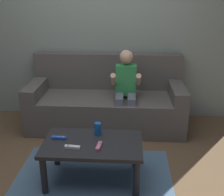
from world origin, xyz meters
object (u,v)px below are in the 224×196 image
Objects in this scene: person_seated_on_couch at (126,88)px; coffee_table at (93,148)px; game_remote_pink_far_corner at (99,146)px; soda_can at (98,129)px; game_remote_blue_center at (59,138)px; game_remote_white_near_edge at (72,147)px; couch at (106,103)px.

coffee_table is (-0.29, -1.04, -0.26)m from person_seated_on_couch.
soda_can reaches higher than game_remote_pink_far_corner.
soda_can reaches higher than game_remote_blue_center.
game_remote_white_near_edge is 1.01× the size of game_remote_blue_center.
person_seated_on_couch reaches higher than soda_can.
person_seated_on_couch is 7.44× the size of game_remote_blue_center.
person_seated_on_couch is 1.14× the size of coffee_table.
game_remote_blue_center is at bearing 134.23° from game_remote_white_near_edge.
soda_can is (0.00, -1.07, 0.15)m from couch.
game_remote_white_near_edge is at bearing -125.73° from soda_can.
soda_can is (0.20, 0.28, 0.05)m from game_remote_white_near_edge.
game_remote_white_near_edge is 1.00× the size of game_remote_pink_far_corner.
game_remote_white_near_edge is 1.17× the size of soda_can.
soda_can is at bearing 78.60° from coffee_table.
couch is 0.43m from person_seated_on_couch.
coffee_table is 6.49× the size of game_remote_white_near_edge.
game_remote_pink_far_corner is at bearing -18.20° from game_remote_blue_center.
game_remote_pink_far_corner is 0.25m from soda_can.
coffee_table is 0.22m from game_remote_white_near_edge.
soda_can is (-0.04, 0.25, 0.05)m from game_remote_pink_far_corner.
couch is 1.91× the size of person_seated_on_couch.
person_seated_on_couch is at bearing 73.60° from soda_can.
couch reaches higher than game_remote_white_near_edge.
coffee_table is at bearing 34.75° from game_remote_white_near_edge.
game_remote_blue_center and game_remote_pink_far_corner have the same top height.
game_remote_white_near_edge is at bearing -172.13° from game_remote_pink_far_corner.
game_remote_blue_center is at bearing 171.81° from coffee_table.
game_remote_white_near_edge is (-0.17, -0.12, 0.08)m from coffee_table.
game_remote_pink_far_corner is (-0.22, -1.12, -0.18)m from person_seated_on_couch.
person_seated_on_couch is at bearing 78.88° from game_remote_pink_far_corner.
game_remote_pink_far_corner is (0.04, -1.31, 0.10)m from couch.
person_seated_on_couch is at bearing 68.36° from game_remote_white_near_edge.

